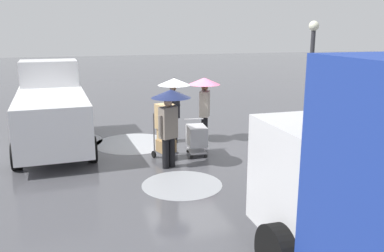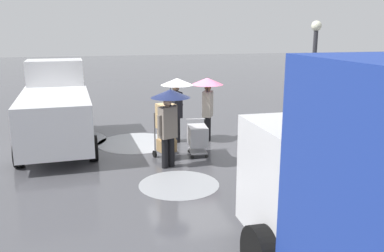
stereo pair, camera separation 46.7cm
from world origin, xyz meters
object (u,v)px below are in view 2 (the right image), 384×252
hand_dolly_boxes (166,128)px  pedestrian_pink_side (169,109)px  street_lamp (313,75)px  pedestrian_black_side (177,94)px  shopping_cart_vendor (198,137)px  cargo_van_parked_right (56,109)px  pedestrian_white_side (207,94)px

hand_dolly_boxes → pedestrian_pink_side: bearing=86.5°
pedestrian_pink_side → street_lamp: street_lamp is taller
pedestrian_black_side → pedestrian_pink_side: bearing=73.4°
shopping_cart_vendor → pedestrian_black_side: size_ratio=0.47×
cargo_van_parked_right → pedestrian_white_side: cargo_van_parked_right is taller
shopping_cart_vendor → pedestrian_white_side: pedestrian_white_side is taller
pedestrian_black_side → shopping_cart_vendor: bearing=100.1°
street_lamp → cargo_van_parked_right: bearing=-23.0°
hand_dolly_boxes → pedestrian_black_side: (-0.67, -1.67, 0.67)m
cargo_van_parked_right → hand_dolly_boxes: 3.80m
cargo_van_parked_right → pedestrian_black_side: bearing=172.2°
pedestrian_pink_side → hand_dolly_boxes: bearing=-93.5°
shopping_cart_vendor → pedestrian_pink_side: size_ratio=0.47×
shopping_cart_vendor → pedestrian_white_side: size_ratio=0.47×
cargo_van_parked_right → pedestrian_black_side: 3.82m
hand_dolly_boxes → pedestrian_pink_side: size_ratio=0.74×
shopping_cart_vendor → pedestrian_black_side: pedestrian_black_side is taller
shopping_cart_vendor → pedestrian_pink_side: bearing=39.0°
cargo_van_parked_right → hand_dolly_boxes: cargo_van_parked_right is taller
pedestrian_white_side → street_lamp: (-2.37, 2.37, 0.79)m
pedestrian_pink_side → pedestrian_white_side: 2.82m
pedestrian_pink_side → street_lamp: 4.15m
pedestrian_white_side → pedestrian_black_side: bearing=-7.8°
hand_dolly_boxes → pedestrian_pink_side: pedestrian_pink_side is taller
pedestrian_black_side → street_lamp: street_lamp is taller
hand_dolly_boxes → pedestrian_white_side: 2.36m
cargo_van_parked_right → shopping_cart_vendor: size_ratio=5.32×
street_lamp → pedestrian_black_side: bearing=-36.7°
street_lamp → pedestrian_pink_side: bearing=-1.8°
pedestrian_black_side → pedestrian_white_side: bearing=172.2°
shopping_cart_vendor → hand_dolly_boxes: size_ratio=0.64×
hand_dolly_boxes → pedestrian_pink_side: 0.98m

